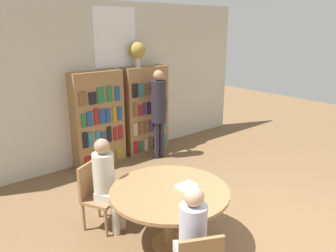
% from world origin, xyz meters
% --- Properties ---
extents(ground_plane, '(16.00, 16.00, 0.00)m').
position_xyz_m(ground_plane, '(0.00, 0.00, 0.00)').
color(ground_plane, brown).
extents(wall_back, '(6.40, 0.07, 3.00)m').
position_xyz_m(wall_back, '(0.00, 3.94, 1.51)').
color(wall_back, beige).
rests_on(wall_back, ground_plane).
extents(bookshelf_left, '(0.97, 0.34, 1.78)m').
position_xyz_m(bookshelf_left, '(-0.55, 3.75, 0.89)').
color(bookshelf_left, olive).
rests_on(bookshelf_left, ground_plane).
extents(bookshelf_right, '(0.97, 0.34, 1.78)m').
position_xyz_m(bookshelf_right, '(0.55, 3.75, 0.89)').
color(bookshelf_right, olive).
rests_on(bookshelf_right, ground_plane).
extents(flower_vase, '(0.32, 0.32, 0.48)m').
position_xyz_m(flower_vase, '(0.39, 3.75, 2.08)').
color(flower_vase, '#B7AD9E').
rests_on(flower_vase, bookshelf_right).
extents(reading_table, '(1.39, 1.39, 0.74)m').
position_xyz_m(reading_table, '(-1.11, 0.99, 0.64)').
color(reading_table, olive).
rests_on(reading_table, ground_plane).
extents(chair_left_side, '(0.54, 0.54, 0.88)m').
position_xyz_m(chair_left_side, '(-1.59, 1.90, 0.48)').
color(chair_left_side, olive).
rests_on(chair_left_side, ground_plane).
extents(seated_reader_left, '(0.39, 0.41, 1.24)m').
position_xyz_m(seated_reader_left, '(-1.51, 1.75, 0.70)').
color(seated_reader_left, beige).
rests_on(seated_reader_left, ground_plane).
extents(seated_reader_right, '(0.37, 0.40, 1.23)m').
position_xyz_m(seated_reader_right, '(-1.49, 0.22, 0.69)').
color(seated_reader_right, '#B2B7C6').
rests_on(seated_reader_right, ground_plane).
extents(librarian_standing, '(0.29, 0.56, 1.76)m').
position_xyz_m(librarian_standing, '(0.50, 3.24, 1.08)').
color(librarian_standing, '#28232D').
rests_on(librarian_standing, ground_plane).
extents(open_book_on_table, '(0.24, 0.18, 0.03)m').
position_xyz_m(open_book_on_table, '(-0.92, 0.90, 0.75)').
color(open_book_on_table, silver).
rests_on(open_book_on_table, reading_table).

